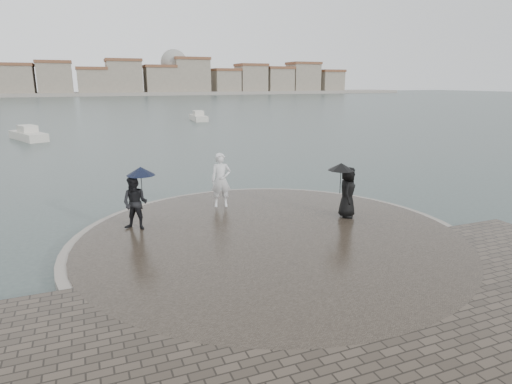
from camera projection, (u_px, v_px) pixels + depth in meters
name	position (u px, v px, depth m)	size (l,w,h in m)	color
ground	(330.00, 295.00, 10.41)	(400.00, 400.00, 0.00)	#2B3835
kerb_ring	(271.00, 241.00, 13.51)	(12.50, 12.50, 0.32)	gray
quay_tip	(271.00, 240.00, 13.50)	(11.90, 11.90, 0.36)	#2D261E
statue	(221.00, 180.00, 16.30)	(0.76, 0.50, 2.08)	silver
visitor_left	(136.00, 197.00, 13.77)	(1.26, 1.07, 2.04)	black
visitor_right	(346.00, 187.00, 15.02)	(1.22, 1.09, 1.95)	black
far_skyline	(73.00, 80.00, 150.79)	(260.00, 20.00, 37.00)	gray
boats	(130.00, 125.00, 47.39)	(21.80, 18.94, 1.50)	beige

